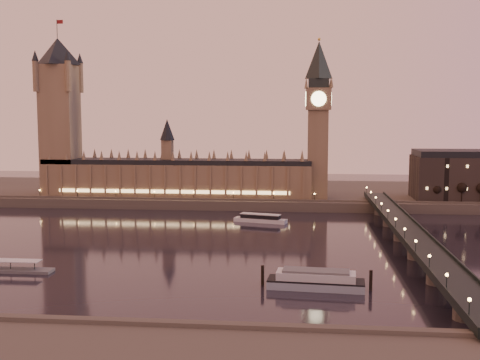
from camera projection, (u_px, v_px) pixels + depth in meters
name	position (u px, v px, depth m)	size (l,w,h in m)	color
ground	(208.00, 245.00, 282.32)	(700.00, 700.00, 0.00)	black
far_embankment	(282.00, 194.00, 442.27)	(560.00, 130.00, 6.00)	#423D35
palace_of_westminster	(176.00, 173.00, 403.62)	(180.00, 26.62, 52.00)	brown
victoria_tower	(60.00, 107.00, 406.73)	(31.68, 31.68, 118.00)	brown
big_ben	(318.00, 110.00, 389.79)	(17.68, 17.68, 104.00)	brown
westminster_bridge	(408.00, 237.00, 272.71)	(13.20, 260.00, 15.30)	black
bare_tree_0	(437.00, 189.00, 375.96)	(5.47, 5.47, 11.13)	black
bare_tree_1	(459.00, 190.00, 374.64)	(5.47, 5.47, 11.13)	black
cruise_boat_a	(260.00, 219.00, 341.48)	(30.96, 13.92, 4.84)	silver
moored_barge	(316.00, 280.00, 210.93)	(39.01, 12.15, 7.17)	#8A9EB0
pontoon_pier	(1.00, 268.00, 234.39)	(40.89, 6.82, 10.90)	#595B5E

